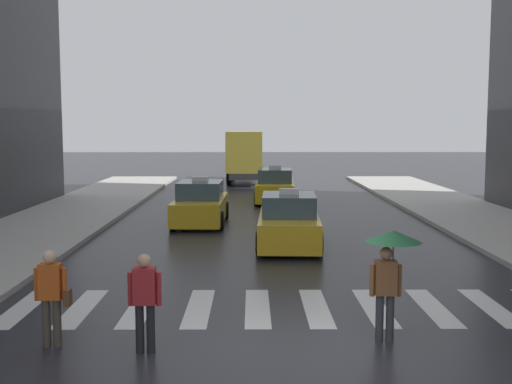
{
  "coord_description": "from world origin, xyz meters",
  "views": [
    {
      "loc": [
        -0.72,
        -9.67,
        3.71
      ],
      "look_at": [
        -0.59,
        8.0,
        1.86
      ],
      "focal_mm": 44.56,
      "sensor_mm": 36.0,
      "label": 1
    }
  ],
  "objects": [
    {
      "name": "ground_plane",
      "position": [
        0.0,
        0.0,
        0.0
      ],
      "size": [
        160.0,
        160.0,
        0.0
      ],
      "primitive_type": "plane",
      "color": "#26262B"
    },
    {
      "name": "box_truck",
      "position": [
        -1.11,
        31.54,
        1.85
      ],
      "size": [
        2.37,
        7.57,
        3.35
      ],
      "color": "#2D2D2D",
      "rests_on": "ground"
    },
    {
      "name": "pedestrian_plain_coat",
      "position": [
        -2.46,
        0.42,
        0.94
      ],
      "size": [
        0.55,
        0.24,
        1.65
      ],
      "color": "black",
      "rests_on": "ground"
    },
    {
      "name": "taxi_third",
      "position": [
        0.43,
        21.11,
        0.72
      ],
      "size": [
        2.09,
        4.61,
        1.8
      ],
      "color": "yellow",
      "rests_on": "ground"
    },
    {
      "name": "pedestrian_with_handbag",
      "position": [
        -4.07,
        0.74,
        0.93
      ],
      "size": [
        0.6,
        0.24,
        1.65
      ],
      "color": "#473D33",
      "rests_on": "ground"
    },
    {
      "name": "taxi_lead",
      "position": [
        0.43,
        9.68,
        0.72
      ],
      "size": [
        2.08,
        4.61,
        1.8
      ],
      "color": "gold",
      "rests_on": "ground"
    },
    {
      "name": "crosswalk_markings",
      "position": [
        0.0,
        3.0,
        0.0
      ],
      "size": [
        11.3,
        2.8,
        0.01
      ],
      "color": "silver",
      "rests_on": "ground"
    },
    {
      "name": "taxi_second",
      "position": [
        -2.65,
        14.23,
        0.72
      ],
      "size": [
        2.02,
        4.58,
        1.8
      ],
      "color": "gold",
      "rests_on": "ground"
    },
    {
      "name": "pedestrian_with_umbrella",
      "position": [
        1.65,
        0.96,
        1.52
      ],
      "size": [
        0.96,
        0.96,
        1.94
      ],
      "color": "#333338",
      "rests_on": "ground"
    }
  ]
}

